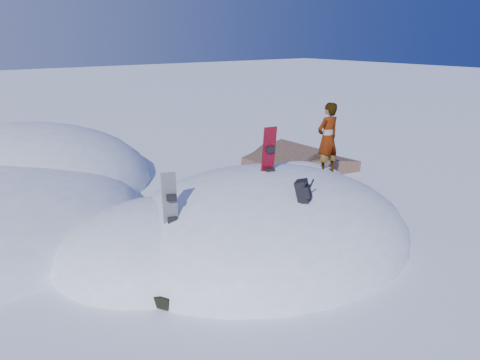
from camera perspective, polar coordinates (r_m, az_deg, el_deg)
ground at (r=10.60m, az=2.78°, el=-7.02°), size 120.00×120.00×0.00m
snow_mound at (r=10.67m, az=1.24°, el=-6.83°), size 8.00×6.00×3.00m
rock_outcrop at (r=15.02m, az=6.45°, el=0.37°), size 4.68×4.41×1.68m
snowboard_red at (r=10.28m, az=3.48°, el=2.16°), size 0.34×0.28×1.64m
snowboard_dark at (r=8.72m, az=-8.43°, el=-3.74°), size 0.33×0.29×1.45m
backpack at (r=9.00m, az=7.75°, el=-1.33°), size 0.42×0.46×0.49m
gear_pile at (r=8.43m, az=-8.74°, el=-13.08°), size 0.96×0.78×0.25m
person at (r=11.69m, az=10.64°, el=5.02°), size 0.65×0.43×1.76m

